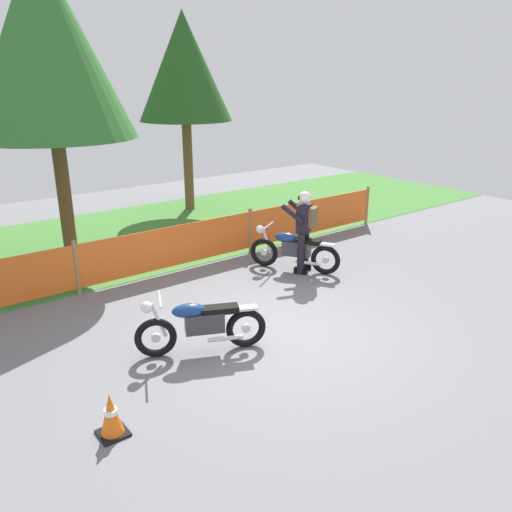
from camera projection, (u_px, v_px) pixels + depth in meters
name	position (u px, v px, depth m)	size (l,w,h in m)	color
ground	(280.00, 333.00, 8.15)	(24.00, 24.00, 0.02)	slate
grass_verge	(118.00, 238.00, 12.87)	(24.00, 5.76, 0.01)	#427A33
barrier_fence	(173.00, 246.00, 10.54)	(12.03, 0.08, 1.05)	#997547
tree_near_left	(45.00, 44.00, 9.63)	(3.18, 3.18, 6.21)	brown
tree_near_right	(184.00, 68.00, 14.42)	(2.66, 2.66, 5.59)	brown
motorcycle_lead	(294.00, 250.00, 10.64)	(1.10, 1.73, 0.92)	black
motorcycle_trailing	(200.00, 324.00, 7.44)	(1.79, 0.95, 0.91)	black
rider_lead	(304.00, 227.00, 10.41)	(0.71, 0.79, 1.69)	black
traffic_cone	(111.00, 415.00, 5.74)	(0.32, 0.32, 0.53)	black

